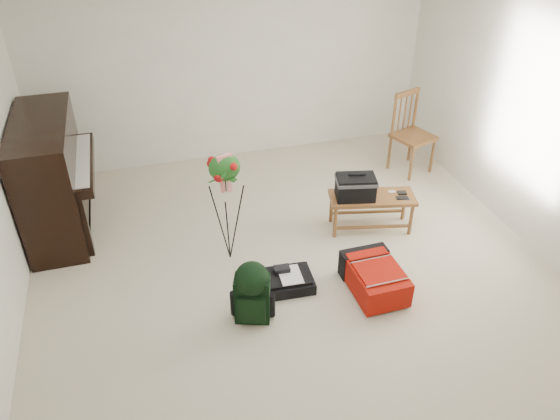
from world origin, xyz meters
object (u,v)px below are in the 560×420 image
object	(u,v)px
dining_chair	(412,134)
black_duffel	(288,280)
piano	(54,179)
green_backpack	(252,290)
red_suitcase	(373,275)
flower_stand	(227,209)
bench	(362,192)

from	to	relation	value
dining_chair	black_duffel	distance (m)	2.81
piano	green_backpack	xyz separation A→B (m)	(1.65, -1.95, -0.27)
red_suitcase	green_backpack	size ratio (longest dim) A/B	1.10
piano	flower_stand	world-z (taller)	piano
bench	black_duffel	distance (m)	1.27
bench	flower_stand	xyz separation A→B (m)	(-1.44, -0.08, 0.10)
dining_chair	red_suitcase	size ratio (longest dim) A/B	1.53
bench	flower_stand	bearing A→B (deg)	-164.25
piano	green_backpack	bearing A→B (deg)	-49.71
bench	flower_stand	world-z (taller)	flower_stand
piano	bench	xyz separation A→B (m)	(3.07, -0.97, -0.11)
dining_chair	red_suitcase	bearing A→B (deg)	-144.11
piano	green_backpack	distance (m)	2.57
black_duffel	flower_stand	xyz separation A→B (m)	(-0.44, 0.58, 0.52)
black_duffel	flower_stand	size ratio (longest dim) A/B	0.40
piano	black_duffel	world-z (taller)	piano
black_duffel	green_backpack	size ratio (longest dim) A/B	0.80
piano	flower_stand	size ratio (longest dim) A/B	1.23
piano	black_duffel	xyz separation A→B (m)	(2.07, -1.63, -0.53)
dining_chair	green_backpack	xyz separation A→B (m)	(-2.57, -2.07, -0.16)
piano	red_suitcase	world-z (taller)	piano
piano	bench	distance (m)	3.22
dining_chair	black_duffel	bearing A→B (deg)	-159.92
red_suitcase	green_backpack	world-z (taller)	green_backpack
dining_chair	green_backpack	bearing A→B (deg)	-160.14
dining_chair	green_backpack	distance (m)	3.30
red_suitcase	black_duffel	size ratio (longest dim) A/B	1.37
red_suitcase	black_duffel	xyz separation A→B (m)	(-0.76, 0.23, -0.08)
bench	dining_chair	distance (m)	1.58
black_duffel	flower_stand	distance (m)	0.90
flower_stand	bench	bearing A→B (deg)	-13.50
bench	dining_chair	world-z (taller)	dining_chair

